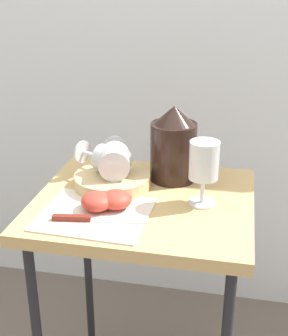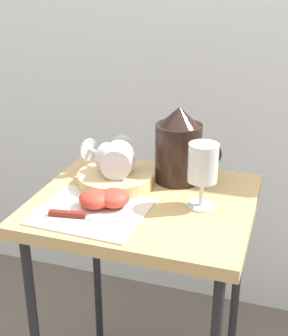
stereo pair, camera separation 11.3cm
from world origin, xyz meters
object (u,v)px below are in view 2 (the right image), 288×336
(pitcher, at_px, (179,151))
(apple_half_right, at_px, (114,198))
(wine_glass_tipped_near, at_px, (114,159))
(apple_half_left, at_px, (95,199))
(knife, at_px, (81,216))
(wine_glass_upright, at_px, (203,166))
(table, at_px, (144,226))
(basket_tray, at_px, (115,179))
(wine_glass_tipped_far, at_px, (118,159))

(pitcher, bearing_deg, apple_half_right, -118.02)
(wine_glass_tipped_near, distance_m, apple_half_left, 0.15)
(wine_glass_tipped_near, bearing_deg, apple_half_left, -87.34)
(apple_half_left, relative_size, knife, 0.36)
(wine_glass_upright, bearing_deg, wine_glass_tipped_near, 167.34)
(pitcher, xyz_separation_m, wine_glass_tipped_near, (-0.15, -0.07, -0.01))
(table, relative_size, basket_tray, 3.62)
(wine_glass_tipped_far, bearing_deg, knife, -95.21)
(basket_tray, distance_m, wine_glass_tipped_far, 0.06)
(pitcher, bearing_deg, knife, -119.64)
(pitcher, relative_size, apple_half_left, 2.68)
(wine_glass_upright, bearing_deg, table, -179.12)
(apple_half_left, bearing_deg, pitcher, 56.11)
(wine_glass_tipped_near, height_order, knife, wine_glass_tipped_near)
(wine_glass_tipped_far, xyz_separation_m, apple_half_right, (0.03, -0.11, -0.05))
(table, bearing_deg, wine_glass_upright, 0.88)
(basket_tray, height_order, wine_glass_tipped_far, wine_glass_tipped_far)
(basket_tray, relative_size, wine_glass_upright, 1.23)
(table, bearing_deg, wine_glass_tipped_near, 150.52)
(wine_glass_tipped_near, relative_size, apple_half_left, 2.09)
(table, distance_m, wine_glass_upright, 0.23)
(wine_glass_tipped_far, distance_m, apple_half_right, 0.13)
(wine_glass_tipped_near, bearing_deg, wine_glass_tipped_far, -30.83)
(apple_half_left, height_order, apple_half_right, same)
(wine_glass_tipped_near, xyz_separation_m, wine_glass_tipped_far, (0.01, -0.01, 0.00))
(table, distance_m, apple_half_right, 0.13)
(apple_half_right, bearing_deg, table, 51.50)
(basket_tray, distance_m, apple_half_right, 0.12)
(pitcher, distance_m, wine_glass_upright, 0.16)
(wine_glass_tipped_near, height_order, apple_half_right, wine_glass_tipped_near)
(apple_half_right, bearing_deg, apple_half_left, -155.25)
(table, bearing_deg, knife, -125.99)
(wine_glass_tipped_far, height_order, knife, wine_glass_tipped_far)
(table, xyz_separation_m, knife, (-0.10, -0.14, 0.08))
(basket_tray, bearing_deg, apple_half_left, -90.25)
(pitcher, distance_m, knife, 0.32)
(knife, bearing_deg, basket_tray, 86.71)
(wine_glass_upright, xyz_separation_m, wine_glass_tipped_far, (-0.22, 0.05, -0.03))
(wine_glass_tipped_near, distance_m, apple_half_right, 0.14)
(table, xyz_separation_m, basket_tray, (-0.09, 0.05, 0.09))
(apple_half_right, height_order, knife, apple_half_right)
(table, height_order, knife, knife)
(apple_half_right, bearing_deg, wine_glass_upright, 19.52)
(wine_glass_upright, bearing_deg, pitcher, 124.77)
(basket_tray, height_order, apple_half_left, apple_half_left)
(pitcher, height_order, wine_glass_upright, pitcher)
(wine_glass_tipped_far, bearing_deg, wine_glass_tipped_near, 149.17)
(basket_tray, relative_size, knife, 0.92)
(wine_glass_upright, xyz_separation_m, knife, (-0.24, -0.14, -0.09))
(table, bearing_deg, pitcher, 68.30)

